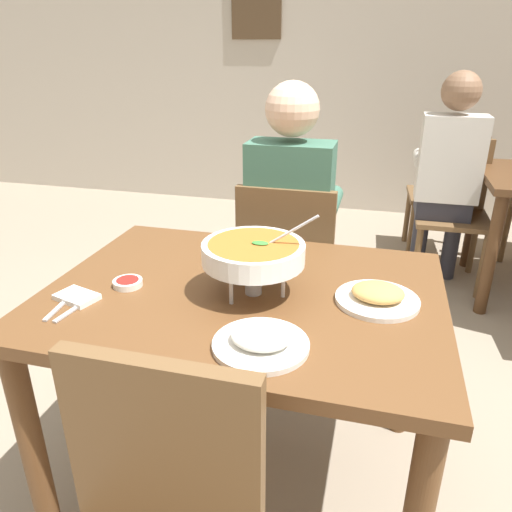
% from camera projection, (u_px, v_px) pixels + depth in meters
% --- Properties ---
extents(ground_plane, '(16.00, 16.00, 0.00)m').
position_uv_depth(ground_plane, '(246.00, 473.00, 1.78)').
color(ground_plane, gray).
extents(cafe_rear_partition, '(10.00, 0.10, 3.00)m').
position_uv_depth(cafe_rear_partition, '(351.00, 37.00, 4.13)').
color(cafe_rear_partition, '#BCB2A3').
rests_on(cafe_rear_partition, ground_plane).
extents(picture_frame_hung, '(0.44, 0.03, 0.56)m').
position_uv_depth(picture_frame_hung, '(256.00, 3.00, 4.16)').
color(picture_frame_hung, '#4C3823').
extents(dining_table_main, '(1.19, 0.89, 0.75)m').
position_uv_depth(dining_table_main, '(244.00, 322.00, 1.53)').
color(dining_table_main, brown).
rests_on(dining_table_main, ground_plane).
extents(chair_diner_main, '(0.44, 0.44, 0.90)m').
position_uv_depth(chair_diner_main, '(288.00, 266.00, 2.22)').
color(chair_diner_main, brown).
rests_on(chair_diner_main, ground_plane).
extents(diner_main, '(0.40, 0.45, 1.31)m').
position_uv_depth(diner_main, '(291.00, 214.00, 2.16)').
color(diner_main, '#2D2D38').
rests_on(diner_main, ground_plane).
extents(curry_bowl, '(0.33, 0.30, 0.26)m').
position_uv_depth(curry_bowl, '(253.00, 254.00, 1.41)').
color(curry_bowl, silver).
rests_on(curry_bowl, dining_table_main).
extents(rice_plate, '(0.24, 0.24, 0.06)m').
position_uv_depth(rice_plate, '(261.00, 340.00, 1.19)').
color(rice_plate, white).
rests_on(rice_plate, dining_table_main).
extents(appetizer_plate, '(0.24, 0.24, 0.06)m').
position_uv_depth(appetizer_plate, '(377.00, 296.00, 1.40)').
color(appetizer_plate, white).
rests_on(appetizer_plate, dining_table_main).
extents(sauce_dish, '(0.09, 0.09, 0.02)m').
position_uv_depth(sauce_dish, '(128.00, 283.00, 1.50)').
color(sauce_dish, white).
rests_on(sauce_dish, dining_table_main).
extents(napkin_folded, '(0.14, 0.11, 0.02)m').
position_uv_depth(napkin_folded, '(77.00, 297.00, 1.42)').
color(napkin_folded, white).
rests_on(napkin_folded, dining_table_main).
extents(fork_utensil, '(0.03, 0.17, 0.01)m').
position_uv_depth(fork_utensil, '(61.00, 305.00, 1.38)').
color(fork_utensil, silver).
rests_on(fork_utensil, dining_table_main).
extents(spoon_utensil, '(0.04, 0.17, 0.01)m').
position_uv_depth(spoon_utensil, '(76.00, 308.00, 1.37)').
color(spoon_utensil, silver).
rests_on(spoon_utensil, dining_table_main).
extents(chair_bg_left, '(0.44, 0.44, 0.90)m').
position_uv_depth(chair_bg_left, '(452.00, 203.00, 3.12)').
color(chair_bg_left, brown).
rests_on(chair_bg_left, ground_plane).
extents(chair_bg_corner, '(0.46, 0.46, 0.90)m').
position_uv_depth(chair_bg_corner, '(456.00, 187.00, 3.46)').
color(chair_bg_corner, brown).
rests_on(chair_bg_corner, ground_plane).
extents(patron_bg_left, '(0.40, 0.45, 1.31)m').
position_uv_depth(patron_bg_left, '(448.00, 169.00, 2.94)').
color(patron_bg_left, '#2D2D38').
rests_on(patron_bg_left, ground_plane).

